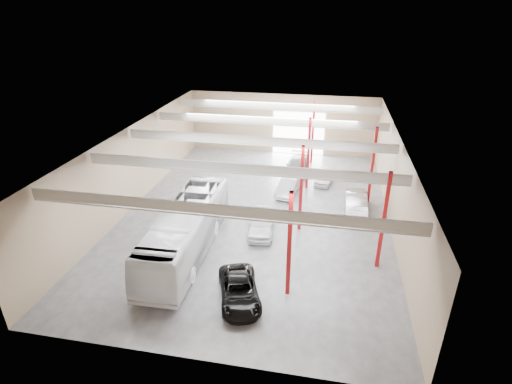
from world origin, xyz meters
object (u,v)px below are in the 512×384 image
(car_row_b, at_px, (289,186))
(car_right_far, at_px, (325,177))
(coach_bus, at_px, (187,229))
(car_right_near, at_px, (356,204))
(black_sedan, at_px, (239,290))
(car_row_c, at_px, (297,166))
(car_row_a, at_px, (261,223))

(car_row_b, height_order, car_right_far, car_row_b)
(coach_bus, relative_size, car_right_near, 2.59)
(black_sedan, xyz_separation_m, car_row_c, (1.51, 20.85, 0.11))
(car_right_near, distance_m, car_right_far, 6.53)
(black_sedan, xyz_separation_m, car_row_a, (-0.08, 8.15, 0.12))
(car_row_a, relative_size, car_row_b, 1.06)
(coach_bus, distance_m, car_right_near, 14.82)
(car_row_b, height_order, car_row_c, car_row_c)
(car_right_near, bearing_deg, car_row_a, -147.93)
(coach_bus, xyz_separation_m, car_right_far, (9.35, 14.32, -1.16))
(car_row_c, distance_m, car_right_far, 3.65)
(car_row_b, xyz_separation_m, car_right_near, (6.08, -2.78, 0.09))
(car_row_a, height_order, car_right_near, car_right_near)
(black_sedan, bearing_deg, car_right_far, 57.93)
(coach_bus, distance_m, car_row_a, 6.11)
(car_row_a, xyz_separation_m, car_row_b, (1.31, 7.50, -0.07))
(car_row_b, relative_size, car_right_far, 1.16)
(coach_bus, bearing_deg, car_row_c, 67.49)
(car_row_a, height_order, car_row_c, car_row_a)
(car_row_c, height_order, car_right_far, car_row_c)
(car_right_near, bearing_deg, black_sedan, -120.10)
(car_row_a, xyz_separation_m, car_right_far, (4.59, 10.62, -0.15))
(car_row_c, bearing_deg, car_right_near, -50.98)
(car_row_b, relative_size, car_row_c, 0.81)
(black_sedan, distance_m, car_right_far, 19.31)
(car_right_far, bearing_deg, car_row_a, -102.10)
(car_right_near, bearing_deg, car_row_b, 154.95)
(black_sedan, bearing_deg, car_row_c, 67.29)
(black_sedan, bearing_deg, car_row_a, 72.00)
(black_sedan, distance_m, car_row_c, 20.91)
(car_row_c, bearing_deg, car_row_b, -90.12)
(coach_bus, distance_m, car_row_b, 12.78)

